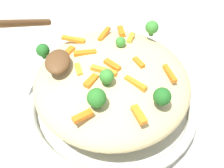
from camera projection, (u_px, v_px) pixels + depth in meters
ground_plane at (112, 110)px, 0.52m from camera, size 2.40×2.40×0.00m
serving_bowl at (112, 102)px, 0.50m from camera, size 0.32×0.32×0.04m
pasta_mound at (112, 81)px, 0.46m from camera, size 0.27×0.27×0.08m
carrot_piece_0 at (136, 83)px, 0.40m from camera, size 0.03×0.03×0.01m
carrot_piece_1 at (104, 71)px, 0.42m from camera, size 0.02×0.04×0.01m
carrot_piece_2 at (83, 116)px, 0.37m from camera, size 0.02×0.03×0.01m
carrot_piece_3 at (78, 69)px, 0.43m from camera, size 0.03×0.01×0.01m
carrot_piece_4 at (91, 81)px, 0.41m from camera, size 0.03×0.02×0.01m
carrot_piece_5 at (68, 52)px, 0.46m from camera, size 0.03×0.02×0.01m
carrot_piece_6 at (104, 34)px, 0.49m from camera, size 0.04×0.03×0.01m
carrot_piece_7 at (139, 114)px, 0.37m from camera, size 0.03×0.02×0.01m
carrot_piece_8 at (85, 53)px, 0.45m from camera, size 0.01×0.04×0.01m
carrot_piece_9 at (73, 39)px, 0.48m from camera, size 0.02×0.04×0.01m
carrot_piece_10 at (115, 65)px, 0.43m from camera, size 0.03×0.03×0.01m
carrot_piece_11 at (139, 62)px, 0.43m from camera, size 0.03×0.02×0.01m
carrot_piece_12 at (131, 38)px, 0.49m from camera, size 0.03×0.02×0.01m
carrot_piece_13 at (170, 73)px, 0.42m from camera, size 0.04×0.02×0.01m
carrot_piece_14 at (121, 31)px, 0.50m from camera, size 0.03×0.01×0.01m
broccoli_floret_0 at (97, 98)px, 0.37m from camera, size 0.03×0.03×0.03m
broccoli_floret_1 at (121, 42)px, 0.46m from camera, size 0.02×0.02×0.02m
broccoli_floret_2 at (107, 77)px, 0.39m from camera, size 0.02×0.02×0.03m
broccoli_floret_3 at (43, 51)px, 0.44m from camera, size 0.02×0.02×0.03m
broccoli_floret_4 at (152, 28)px, 0.49m from camera, size 0.02×0.02×0.03m
broccoli_floret_5 at (162, 97)px, 0.37m from camera, size 0.03×0.03×0.03m
serving_spoon at (40, 47)px, 0.42m from camera, size 0.15×0.14×0.10m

